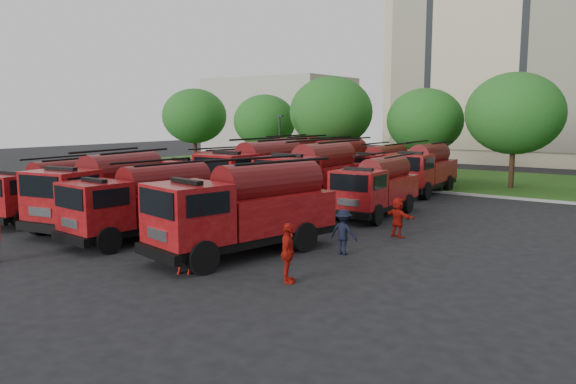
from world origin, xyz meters
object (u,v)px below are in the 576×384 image
fire_truck_1 (105,190)px  fire_truck_5 (257,173)px  fire_truck_3 (245,209)px  firefighter_4 (158,220)px  fire_truck_2 (145,202)px  fire_truck_9 (330,163)px  fire_truck_10 (380,168)px  fire_truck_7 (377,187)px  firefighter_2 (288,283)px  firefighter_5 (397,237)px  fire_truck_8 (287,161)px  fire_truck_11 (423,169)px  fire_truck_6 (313,176)px  fire_truck_4 (211,175)px  fire_truck_0 (50,190)px  firefighter_3 (343,254)px

fire_truck_1 → fire_truck_5: size_ratio=0.96×
fire_truck_3 → firefighter_4: 8.43m
fire_truck_1 → firefighter_4: 3.07m
firefighter_4 → fire_truck_2: bearing=164.7°
fire_truck_9 → firefighter_4: (0.22, -16.38, -1.69)m
fire_truck_1 → fire_truck_2: fire_truck_1 is taller
fire_truck_1 → fire_truck_3: bearing=-11.4°
fire_truck_9 → fire_truck_10: (4.26, -0.54, -0.13)m
fire_truck_7 → firefighter_4: size_ratio=3.60×
firefighter_2 → fire_truck_2: bearing=50.1°
fire_truck_3 → firefighter_5: 7.08m
fire_truck_8 → firefighter_5: fire_truck_8 is taller
fire_truck_2 → fire_truck_11: size_ratio=0.96×
fire_truck_10 → firefighter_5: 14.45m
fire_truck_2 → fire_truck_1: bearing=174.5°
fire_truck_5 → fire_truck_6: fire_truck_5 is taller
firefighter_4 → firefighter_2: bearing=-169.9°
fire_truck_3 → firefighter_5: (3.34, 6.00, -1.69)m
fire_truck_4 → firefighter_4: bearing=-61.5°
fire_truck_10 → firefighter_2: bearing=-71.1°
fire_truck_1 → firefighter_2: 12.24m
fire_truck_2 → fire_truck_3: bearing=9.9°
fire_truck_4 → fire_truck_8: fire_truck_8 is taller
fire_truck_3 → fire_truck_0: bearing=-166.4°
fire_truck_8 → fire_truck_7: bearing=-31.5°
fire_truck_2 → fire_truck_0: bearing=-176.2°
fire_truck_7 → fire_truck_2: bearing=-120.1°
fire_truck_0 → fire_truck_4: (1.57, 9.59, 0.03)m
fire_truck_8 → firefighter_2: size_ratio=4.17×
fire_truck_2 → fire_truck_5: size_ratio=0.86×
fire_truck_0 → firefighter_5: 16.75m
fire_truck_0 → fire_truck_5: fire_truck_5 is taller
fire_truck_7 → fire_truck_9: fire_truck_9 is taller
fire_truck_1 → fire_truck_7: bearing=38.0°
fire_truck_2 → firefighter_4: fire_truck_2 is taller
fire_truck_7 → fire_truck_10: size_ratio=0.98×
fire_truck_4 → fire_truck_7: same height
fire_truck_9 → fire_truck_11: bearing=12.8°
firefighter_4 → firefighter_3: bearing=-150.4°
fire_truck_0 → fire_truck_3: bearing=-4.5°
fire_truck_6 → fire_truck_9: size_ratio=1.04×
firefighter_3 → firefighter_4: 10.82m
fire_truck_0 → fire_truck_1: (3.55, 0.53, 0.22)m
firefighter_2 → firefighter_3: (-0.40, 4.07, 0.00)m
fire_truck_10 → firefighter_5: fire_truck_10 is taller
fire_truck_0 → fire_truck_9: 19.80m
fire_truck_3 → firefighter_5: bearing=72.8°
fire_truck_11 → firefighter_3: bearing=-79.3°
fire_truck_5 → fire_truck_7: size_ratio=1.20×
fire_truck_9 → firefighter_2: (11.42, -21.02, -1.69)m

